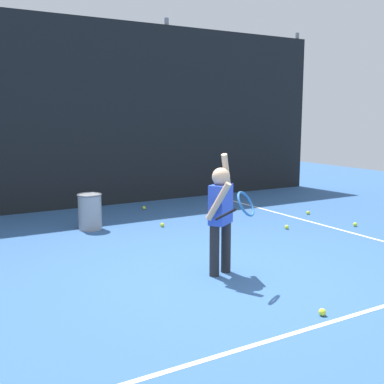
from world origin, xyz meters
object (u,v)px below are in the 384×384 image
at_px(tennis_ball_6, 308,213).
at_px(tennis_ball_4, 355,224).
at_px(ball_hopper, 90,211).
at_px(tennis_ball_3, 162,225).
at_px(tennis_player, 222,211).
at_px(tennis_ball_5, 287,227).
at_px(tennis_ball_0, 322,312).
at_px(tennis_ball_2, 144,208).

bearing_deg(tennis_ball_6, tennis_ball_4, -90.33).
bearing_deg(tennis_ball_6, ball_hopper, 166.77).
height_order(ball_hopper, tennis_ball_3, ball_hopper).
relative_size(tennis_player, tennis_ball_6, 20.46).
distance_m(tennis_player, tennis_ball_4, 3.34).
bearing_deg(tennis_player, tennis_ball_4, -17.12).
bearing_deg(ball_hopper, tennis_ball_5, -29.89).
relative_size(tennis_player, tennis_ball_0, 20.46).
bearing_deg(tennis_ball_2, tennis_player, -101.65).
bearing_deg(tennis_player, tennis_ball_5, -0.88).
bearing_deg(tennis_ball_2, tennis_ball_5, -63.15).
bearing_deg(tennis_ball_5, tennis_ball_4, -21.23).
height_order(ball_hopper, tennis_ball_4, ball_hopper).
distance_m(ball_hopper, tennis_ball_0, 4.27).
xyz_separation_m(ball_hopper, tennis_ball_4, (3.75, -1.95, -0.26)).
bearing_deg(tennis_ball_5, tennis_player, -148.61).
distance_m(tennis_ball_0, tennis_ball_5, 3.27).
height_order(tennis_ball_2, tennis_ball_3, same).
relative_size(ball_hopper, tennis_ball_6, 8.52).
bearing_deg(tennis_player, tennis_ball_0, -115.44).
xyz_separation_m(ball_hopper, tennis_ball_3, (1.05, -0.43, -0.26)).
distance_m(tennis_ball_0, tennis_ball_4, 3.73).
relative_size(ball_hopper, tennis_ball_5, 8.52).
xyz_separation_m(tennis_ball_2, tennis_ball_3, (-0.34, -1.44, 0.00)).
bearing_deg(ball_hopper, tennis_ball_0, -79.74).
bearing_deg(tennis_ball_5, tennis_ball_3, 145.68).
distance_m(ball_hopper, tennis_ball_4, 4.23).
distance_m(tennis_ball_3, tennis_ball_5, 1.97).
bearing_deg(tennis_ball_4, tennis_ball_0, -143.19).
height_order(ball_hopper, tennis_ball_5, ball_hopper).
xyz_separation_m(ball_hopper, tennis_ball_0, (0.76, -4.19, -0.26)).
xyz_separation_m(tennis_ball_0, tennis_ball_6, (3.00, 3.31, 0.00)).
bearing_deg(tennis_ball_6, tennis_ball_3, 170.43).
relative_size(tennis_ball_0, tennis_ball_3, 1.00).
height_order(tennis_ball_0, tennis_ball_2, same).
relative_size(tennis_player, tennis_ball_3, 20.46).
bearing_deg(tennis_player, ball_hopper, 69.65).
xyz_separation_m(tennis_ball_3, tennis_ball_5, (1.63, -1.11, 0.00)).
height_order(tennis_ball_4, tennis_ball_6, same).
distance_m(ball_hopper, tennis_ball_3, 1.16).
relative_size(tennis_ball_3, tennis_ball_4, 1.00).
xyz_separation_m(tennis_ball_4, tennis_ball_6, (0.01, 1.07, 0.00)).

